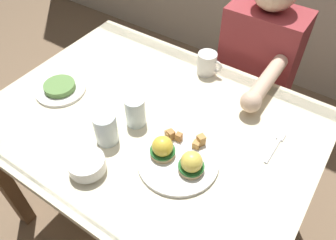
# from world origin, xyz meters

# --- Properties ---
(ground_plane) EXTENTS (6.00, 6.00, 0.00)m
(ground_plane) POSITION_xyz_m (0.00, 0.00, 0.00)
(ground_plane) COLOR #7F664C
(dining_table) EXTENTS (1.20, 0.90, 0.74)m
(dining_table) POSITION_xyz_m (0.00, 0.00, 0.63)
(dining_table) COLOR beige
(dining_table) RESTS_ON ground_plane
(eggs_benedict_plate) EXTENTS (0.27, 0.27, 0.09)m
(eggs_benedict_plate) POSITION_xyz_m (0.19, -0.11, 0.77)
(eggs_benedict_plate) COLOR white
(eggs_benedict_plate) RESTS_ON dining_table
(fruit_bowl) EXTENTS (0.12, 0.12, 0.05)m
(fruit_bowl) POSITION_xyz_m (-0.03, -0.30, 0.77)
(fruit_bowl) COLOR white
(fruit_bowl) RESTS_ON dining_table
(coffee_mug) EXTENTS (0.11, 0.08, 0.09)m
(coffee_mug) POSITION_xyz_m (0.03, 0.36, 0.79)
(coffee_mug) COLOR white
(coffee_mug) RESTS_ON dining_table
(fork) EXTENTS (0.02, 0.16, 0.00)m
(fork) POSITION_xyz_m (0.43, 0.14, 0.74)
(fork) COLOR silver
(fork) RESTS_ON dining_table
(water_glass_near) EXTENTS (0.07, 0.07, 0.11)m
(water_glass_near) POSITION_xyz_m (-0.03, -0.04, 0.79)
(water_glass_near) COLOR silver
(water_glass_near) RESTS_ON dining_table
(water_glass_far) EXTENTS (0.08, 0.08, 0.12)m
(water_glass_far) POSITION_xyz_m (-0.07, -0.17, 0.79)
(water_glass_far) COLOR silver
(water_glass_far) RESTS_ON dining_table
(side_plate) EXTENTS (0.20, 0.20, 0.04)m
(side_plate) POSITION_xyz_m (-0.40, -0.08, 0.75)
(side_plate) COLOR white
(side_plate) RESTS_ON dining_table
(diner_person) EXTENTS (0.34, 0.54, 1.14)m
(diner_person) POSITION_xyz_m (0.17, 0.60, 0.65)
(diner_person) COLOR #33333D
(diner_person) RESTS_ON ground_plane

